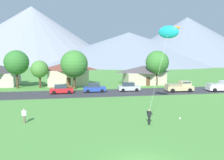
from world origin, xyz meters
The scene contains 19 objects.
road_strip centered at (0.00, 29.05, 0.04)m, with size 160.00×7.86×0.08m, color #38383D.
mountain_far_west_ridge centered at (71.53, 137.31, 15.04)m, with size 101.07×101.07×30.07m, color gray.
mountain_far_east_ridge centered at (-32.12, 165.68, 19.54)m, with size 119.51×119.51×39.09m, color #8E939E.
mountain_central_ridge centered at (32.82, 141.52, 10.00)m, with size 122.64×122.64×20.00m, color gray.
house_leftmost centered at (-20.75, 43.00, 2.40)m, with size 7.99×8.55×4.64m.
house_left_center centered at (-5.38, 41.16, 2.80)m, with size 9.68×6.58×5.41m.
house_right_center centered at (12.39, 40.43, 2.26)m, with size 9.78×7.65×4.36m.
tree_near_left centered at (-15.96, 37.84, 5.46)m, with size 5.10×5.10×8.02m.
tree_center centered at (-11.35, 37.77, 3.99)m, with size 3.69×3.69×5.86m.
tree_right_of_center centered at (14.48, 36.95, 5.29)m, with size 5.25×5.25×7.93m.
tree_near_right centered at (-4.10, 34.53, 5.22)m, with size 5.56×5.56×8.01m.
parked_car_red_mid_west centered at (-6.56, 29.67, 0.87)m, with size 4.25×2.18×1.68m.
parked_car_silver_mid_east centered at (6.29, 30.23, 0.87)m, with size 4.20×2.08×1.68m.
parked_car_blue_east_end centered at (-0.44, 30.16, 0.87)m, with size 4.21×2.09×1.68m.
pickup_truck_sand_west_side centered at (15.89, 27.96, 1.06)m, with size 5.27×2.48×1.99m.
pickup_truck_white_east_side centered at (24.02, 27.19, 1.06)m, with size 5.27×2.48×1.99m.
kite_flyer_with_kite centered at (7.43, 14.04, 10.01)m, with size 5.68×6.65×11.10m.
watcher_person centered at (-9.78, 11.77, 0.88)m, with size 0.56×0.24×1.68m.
soccer_ball centered at (7.62, 10.37, 0.12)m, with size 0.24×0.24×0.24m, color white.
Camera 1 is at (-4.52, -14.88, 7.87)m, focal length 38.48 mm.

